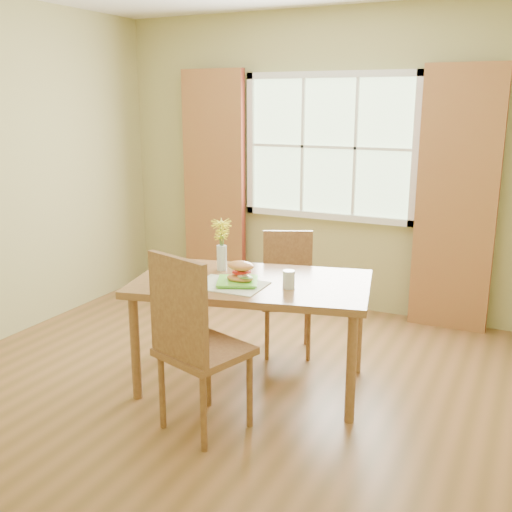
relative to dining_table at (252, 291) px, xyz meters
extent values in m
cube|color=brown|center=(-0.11, -0.06, -0.68)|extent=(4.20, 3.80, 0.02)
cube|color=tan|center=(-0.11, 1.85, 0.68)|extent=(4.20, 0.02, 2.70)
cube|color=#B8DCA6|center=(-0.11, 1.82, 0.83)|extent=(1.50, 0.02, 1.20)
cube|color=white|center=(-0.11, 1.79, 1.46)|extent=(1.62, 0.04, 0.06)
cube|color=white|center=(-0.11, 1.79, 0.20)|extent=(1.62, 0.04, 0.06)
cube|color=white|center=(-0.89, 1.79, 0.83)|extent=(0.06, 0.04, 1.32)
cube|color=white|center=(0.67, 1.79, 0.83)|extent=(0.06, 0.04, 1.32)
cube|color=white|center=(-0.11, 1.79, 0.83)|extent=(1.50, 0.03, 0.02)
cube|color=maroon|center=(-1.26, 1.72, 0.43)|extent=(0.65, 0.08, 2.20)
cube|color=maroon|center=(1.04, 1.72, 0.43)|extent=(0.65, 0.08, 2.20)
cube|color=brown|center=(0.00, 0.00, 0.05)|extent=(1.70, 1.20, 0.05)
cylinder|color=brown|center=(-0.60, -0.51, -0.32)|extent=(0.06, 0.06, 0.70)
cylinder|color=brown|center=(0.76, -0.19, -0.32)|extent=(0.06, 0.06, 0.70)
cylinder|color=brown|center=(-0.76, 0.19, -0.32)|extent=(0.06, 0.06, 0.70)
cylinder|color=brown|center=(0.60, 0.51, -0.32)|extent=(0.06, 0.06, 0.70)
cube|color=brown|center=(0.00, -0.62, -0.19)|extent=(0.57, 0.57, 0.04)
cube|color=brown|center=(-0.06, -0.82, 0.13)|extent=(0.45, 0.17, 0.59)
cylinder|color=brown|center=(-0.23, -0.74, -0.44)|extent=(0.04, 0.04, 0.47)
cylinder|color=brown|center=(0.12, -0.85, -0.44)|extent=(0.04, 0.04, 0.47)
cylinder|color=brown|center=(-0.12, -0.39, -0.44)|extent=(0.04, 0.04, 0.47)
cylinder|color=brown|center=(0.23, -0.50, -0.44)|extent=(0.04, 0.04, 0.47)
cube|color=brown|center=(0.00, 0.62, -0.26)|extent=(0.51, 0.51, 0.04)
cube|color=brown|center=(-0.07, 0.78, 0.00)|extent=(0.37, 0.19, 0.50)
cylinder|color=brown|center=(-0.08, 0.41, -0.48)|extent=(0.03, 0.03, 0.39)
cylinder|color=brown|center=(0.21, 0.54, -0.48)|extent=(0.03, 0.03, 0.39)
cylinder|color=brown|center=(-0.21, 0.70, -0.48)|extent=(0.03, 0.03, 0.39)
cylinder|color=brown|center=(0.08, 0.83, -0.48)|extent=(0.03, 0.03, 0.39)
cube|color=beige|center=(-0.08, -0.17, 0.08)|extent=(0.46, 0.34, 0.01)
cube|color=#61CE33|center=(-0.04, -0.12, 0.09)|extent=(0.34, 0.34, 0.01)
ellipsoid|color=#D89349|center=(-0.03, -0.12, 0.12)|extent=(0.18, 0.13, 0.05)
ellipsoid|color=#4C8C2D|center=(0.02, -0.14, 0.14)|extent=(0.10, 0.07, 0.01)
cylinder|color=red|center=(-0.03, -0.12, 0.16)|extent=(0.09, 0.09, 0.01)
cylinder|color=red|center=(0.00, -0.11, 0.17)|extent=(0.09, 0.09, 0.01)
ellipsoid|color=#D89349|center=(-0.02, -0.11, 0.20)|extent=(0.18, 0.13, 0.06)
cylinder|color=silver|center=(0.29, -0.05, 0.14)|extent=(0.08, 0.08, 0.12)
cylinder|color=silver|center=(0.29, -0.05, 0.13)|extent=(0.07, 0.07, 0.10)
cylinder|color=silver|center=(-0.30, 0.13, 0.17)|extent=(0.07, 0.07, 0.18)
cylinder|color=silver|center=(-0.30, 0.13, 0.12)|extent=(0.06, 0.06, 0.09)
cylinder|color=#3D7028|center=(-0.30, 0.13, 0.24)|extent=(0.01, 0.01, 0.33)
cylinder|color=#3D7028|center=(-0.29, 0.13, 0.21)|extent=(0.01, 0.01, 0.27)
cylinder|color=#3D7028|center=(-0.31, 0.14, 0.20)|extent=(0.01, 0.01, 0.24)
cylinder|color=#3D7028|center=(-0.29, 0.14, 0.23)|extent=(0.01, 0.01, 0.30)
camera|label=1|loc=(1.69, -3.41, 1.23)|focal=42.00mm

